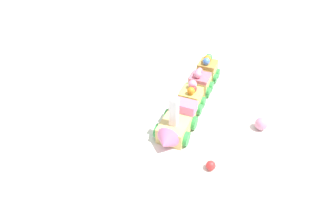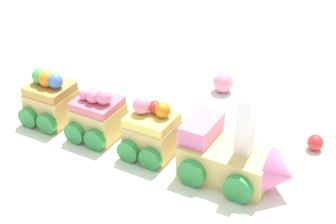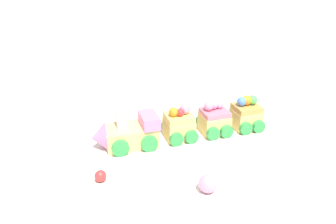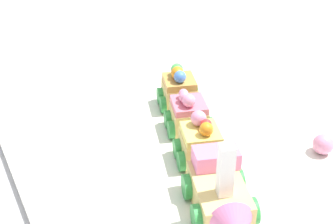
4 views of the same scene
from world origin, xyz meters
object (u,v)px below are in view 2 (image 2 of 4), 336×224
cake_train_locomotive (235,160)px  gumball_pink (223,82)px  cake_car_lemon (152,132)px  cake_car_strawberry (98,117)px  cake_car_caramel (51,100)px  gumball_red (315,142)px

cake_train_locomotive → gumball_pink: bearing=118.1°
cake_car_lemon → gumball_pink: (0.07, 0.17, -0.01)m
cake_car_strawberry → gumball_pink: cake_car_strawberry is taller
cake_train_locomotive → gumball_pink: size_ratio=4.56×
gumball_pink → cake_car_strawberry: bearing=-134.9°
cake_train_locomotive → cake_car_strawberry: (-0.18, 0.06, -0.00)m
cake_train_locomotive → cake_car_caramel: size_ratio=1.66×
cake_train_locomotive → cake_car_caramel: bearing=-179.9°
cake_car_strawberry → gumball_red: 0.27m
gumball_red → cake_car_lemon: bearing=-167.4°
cake_car_strawberry → cake_car_lemon: bearing=0.5°
cake_car_caramel → cake_train_locomotive: bearing=0.1°
cake_car_lemon → gumball_pink: bearing=85.8°
cake_car_lemon → cake_car_strawberry: size_ratio=1.00×
cake_car_caramel → gumball_red: 0.34m
cake_car_lemon → cake_car_strawberry: cake_car_lemon is taller
cake_train_locomotive → cake_car_lemon: (-0.10, 0.03, 0.00)m
cake_train_locomotive → gumball_pink: (-0.04, 0.20, -0.01)m
cake_train_locomotive → cake_car_lemon: cake_train_locomotive is taller
cake_car_strawberry → gumball_red: size_ratio=4.13×
cake_train_locomotive → gumball_red: bearing=58.0°
cake_train_locomotive → cake_car_strawberry: size_ratio=1.66×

